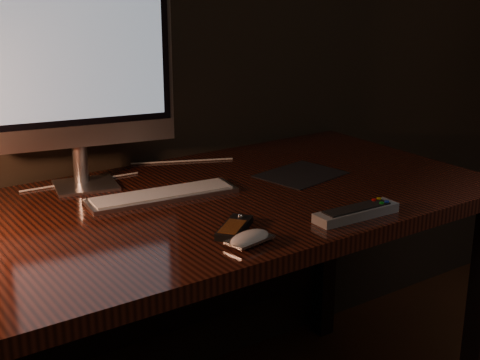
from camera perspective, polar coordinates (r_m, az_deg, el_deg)
desk at (r=1.71m, az=-5.68°, el=-5.44°), size 1.60×0.75×0.75m
monitor at (r=1.70m, az=-13.63°, el=8.86°), size 0.47×0.17×0.50m
keyboard at (r=1.65m, az=-6.66°, el=-1.26°), size 0.38×0.15×0.01m
mousepad at (r=1.83m, az=5.21°, el=0.48°), size 0.24×0.21×0.00m
mouse at (r=1.37m, az=0.83°, el=-5.14°), size 0.11×0.07×0.02m
media_remote at (r=1.43m, az=-0.47°, el=-4.06°), size 0.13×0.12×0.02m
tv_remote at (r=1.53m, az=9.89°, el=-2.73°), size 0.22×0.06×0.03m
cable at (r=1.86m, az=-8.87°, el=0.68°), size 0.59×0.17×0.01m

